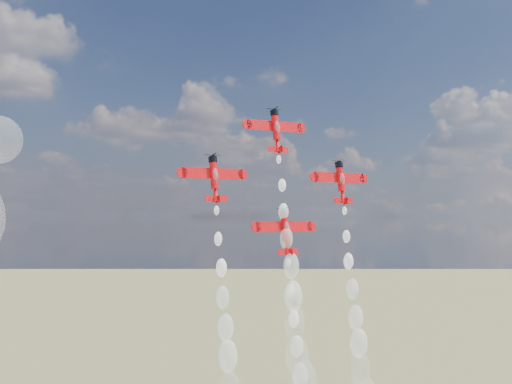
{
  "coord_description": "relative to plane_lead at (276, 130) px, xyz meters",
  "views": [
    {
      "loc": [
        -76.36,
        -127.83,
        73.34
      ],
      "look_at": [
        -3.8,
        0.97,
        78.5
      ],
      "focal_mm": 50.0,
      "sensor_mm": 36.0,
      "label": 1
    }
  ],
  "objects": [
    {
      "name": "smoke_trail_right",
      "position": [
        15.72,
        -9.7,
        -53.44
      ],
      "size": [
        5.26,
        11.31,
        48.83
      ],
      "color": "white",
      "rests_on": "plane_right"
    },
    {
      "name": "plane_slot",
      "position": [
        0.0,
        -3.89,
        -21.63
      ],
      "size": [
        13.6,
        4.51,
        9.64
      ],
      "rotation": [
        1.39,
        0.0,
        0.0
      ],
      "color": "#BD090C",
      "rests_on": "ground"
    },
    {
      "name": "smoke_trail_lead",
      "position": [
        0.13,
        -7.9,
        -42.68
      ],
      "size": [
        5.55,
        11.75,
        48.38
      ],
      "color": "white",
      "rests_on": "plane_lead"
    },
    {
      "name": "plane_right",
      "position": [
        15.7,
        -1.95,
        -10.81
      ],
      "size": [
        13.6,
        4.51,
        9.64
      ],
      "rotation": [
        1.39,
        0.0,
        0.0
      ],
      "color": "#BD090C",
      "rests_on": "ground"
    },
    {
      "name": "plane_left",
      "position": [
        -15.7,
        -1.95,
        -10.81
      ],
      "size": [
        13.6,
        4.51,
        9.64
      ],
      "rotation": [
        1.39,
        0.0,
        0.0
      ],
      "color": "#BD090C",
      "rests_on": "ground"
    },
    {
      "name": "plane_lead",
      "position": [
        0.0,
        0.0,
        0.0
      ],
      "size": [
        13.6,
        4.51,
        9.64
      ],
      "rotation": [
        1.39,
        0.0,
        0.0
      ],
      "color": "#BD090C",
      "rests_on": "ground"
    }
  ]
}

